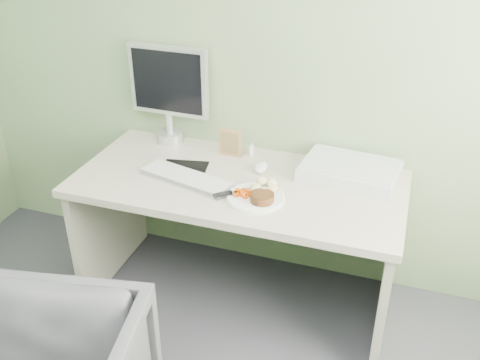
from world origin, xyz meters
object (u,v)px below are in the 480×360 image
(scanner, at_px, (350,172))
(monitor, at_px, (169,89))
(plate, at_px, (256,198))
(desk, at_px, (238,212))

(scanner, distance_m, monitor, 1.05)
(plate, height_order, monitor, monitor)
(desk, xyz_separation_m, plate, (0.13, -0.14, 0.19))
(plate, xyz_separation_m, scanner, (0.38, 0.34, 0.03))
(monitor, bearing_deg, plate, -33.93)
(desk, xyz_separation_m, monitor, (-0.50, 0.31, 0.48))
(desk, bearing_deg, monitor, 147.74)
(scanner, xyz_separation_m, monitor, (-1.01, 0.12, 0.27))
(desk, height_order, monitor, monitor)
(plate, bearing_deg, desk, 132.76)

